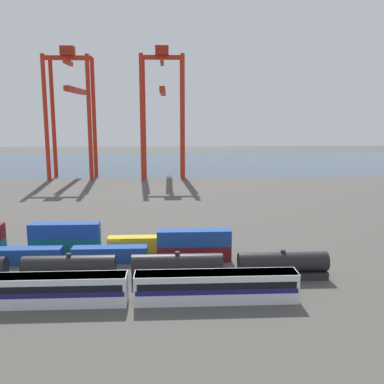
% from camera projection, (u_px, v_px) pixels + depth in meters
% --- Properties ---
extents(ground_plane, '(420.00, 420.00, 0.00)m').
position_uv_depth(ground_plane, '(133.00, 205.00, 116.03)').
color(ground_plane, '#4C4944').
extents(harbour_water, '(400.00, 110.00, 0.01)m').
position_uv_depth(harbour_water, '(150.00, 162.00, 217.55)').
color(harbour_water, '#384C60').
rests_on(harbour_water, ground_plane).
extents(passenger_train, '(64.68, 3.14, 3.90)m').
position_uv_depth(passenger_train, '(44.00, 289.00, 54.92)').
color(passenger_train, silver).
rests_on(passenger_train, ground_plane).
extents(freight_tank_row, '(59.44, 2.87, 4.33)m').
position_uv_depth(freight_tank_row, '(124.00, 268.00, 62.73)').
color(freight_tank_row, '#232326').
rests_on(freight_tank_row, ground_plane).
extents(shipping_container_1, '(12.10, 2.44, 2.60)m').
position_uv_depth(shipping_container_1, '(24.00, 256.00, 70.34)').
color(shipping_container_1, '#1C4299').
rests_on(shipping_container_1, ground_plane).
extents(shipping_container_2, '(12.10, 2.44, 2.60)m').
position_uv_depth(shipping_container_2, '(110.00, 254.00, 71.04)').
color(shipping_container_2, '#1C4299').
rests_on(shipping_container_2, ground_plane).
extents(shipping_container_3, '(12.10, 2.44, 2.60)m').
position_uv_depth(shipping_container_3, '(194.00, 253.00, 71.74)').
color(shipping_container_3, maroon).
rests_on(shipping_container_3, ground_plane).
extents(shipping_container_4, '(12.10, 2.44, 2.60)m').
position_uv_depth(shipping_container_4, '(194.00, 238.00, 71.28)').
color(shipping_container_4, '#1C4299').
rests_on(shipping_container_4, shipping_container_3).
extents(shipping_container_8, '(12.10, 2.44, 2.60)m').
position_uv_depth(shipping_container_8, '(65.00, 245.00, 76.22)').
color(shipping_container_8, '#146066').
rests_on(shipping_container_8, ground_plane).
extents(shipping_container_9, '(12.10, 2.44, 2.60)m').
position_uv_depth(shipping_container_9, '(64.00, 230.00, 75.76)').
color(shipping_container_9, '#1C4299').
rests_on(shipping_container_9, shipping_container_8).
extents(shipping_container_10, '(12.10, 2.44, 2.60)m').
position_uv_depth(shipping_container_10, '(143.00, 244.00, 76.91)').
color(shipping_container_10, gold).
rests_on(shipping_container_10, ground_plane).
extents(gantry_crane_west, '(16.95, 33.69, 47.67)m').
position_uv_depth(gantry_crane_west, '(71.00, 101.00, 161.48)').
color(gantry_crane_west, red).
rests_on(gantry_crane_west, ground_plane).
extents(gantry_crane_central, '(16.24, 39.05, 48.04)m').
position_uv_depth(gantry_crane_central, '(163.00, 101.00, 163.94)').
color(gantry_crane_central, red).
rests_on(gantry_crane_central, ground_plane).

